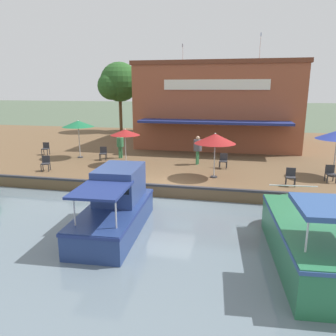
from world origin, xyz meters
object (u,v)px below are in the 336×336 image
object	(u,v)px
motorboat_far_downstream	(308,233)
tree_behind_restaurant	(156,81)
cafe_chair_facing_river	(103,153)
tree_upstream_bank	(118,83)
person_mid_patio	(120,143)
motorboat_fourth_along	(119,205)
patio_umbrella_far_corner	(78,124)
patio_umbrella_mid_patio_left	(215,139)
person_near_entrance	(198,147)
cafe_chair_mid_patio	(46,148)
cafe_chair_beside_entrance	(330,173)
patio_umbrella_near_quay_edge	(125,132)
cafe_chair_under_first_umbrella	(291,176)
cafe_chair_far_corner_seat	(223,160)
cafe_chair_back_row_seat	(46,162)
waterfront_restaurant	(219,104)

from	to	relation	value
motorboat_far_downstream	tree_behind_restaurant	size ratio (longest dim) A/B	0.87
cafe_chair_facing_river	tree_upstream_bank	size ratio (longest dim) A/B	0.12
person_mid_patio	motorboat_fourth_along	distance (m)	9.97
person_mid_patio	tree_upstream_bank	world-z (taller)	tree_upstream_bank
patio_umbrella_far_corner	person_mid_patio	world-z (taller)	patio_umbrella_far_corner
person_mid_patio	motorboat_far_downstream	bearing A→B (deg)	43.90
patio_umbrella_mid_patio_left	person_near_entrance	size ratio (longest dim) A/B	1.34
cafe_chair_mid_patio	tree_upstream_bank	bearing A→B (deg)	177.15
cafe_chair_mid_patio	cafe_chair_beside_entrance	distance (m)	18.07
tree_upstream_bank	person_mid_patio	bearing A→B (deg)	20.62
patio_umbrella_near_quay_edge	person_mid_patio	distance (m)	2.25
cafe_chair_under_first_umbrella	motorboat_fourth_along	xyz separation A→B (m)	(5.06, -6.86, -0.19)
patio_umbrella_near_quay_edge	motorboat_fourth_along	distance (m)	8.15
cafe_chair_under_first_umbrella	tree_upstream_bank	world-z (taller)	tree_upstream_bank
person_near_entrance	cafe_chair_under_first_umbrella	bearing A→B (deg)	54.37
patio_umbrella_near_quay_edge	patio_umbrella_mid_patio_left	xyz separation A→B (m)	(1.86, 5.50, 0.08)
patio_umbrella_near_quay_edge	tree_upstream_bank	bearing A→B (deg)	-158.26
person_mid_patio	motorboat_far_downstream	size ratio (longest dim) A/B	0.25
person_near_entrance	motorboat_fourth_along	xyz separation A→B (m)	(8.59, -1.93, -0.83)
person_mid_patio	person_near_entrance	size ratio (longest dim) A/B	0.91
patio_umbrella_far_corner	motorboat_fourth_along	bearing A→B (deg)	34.11
patio_umbrella_near_quay_edge	cafe_chair_far_corner_seat	size ratio (longest dim) A/B	2.59
patio_umbrella_mid_patio_left	cafe_chair_facing_river	xyz separation A→B (m)	(-2.85, -7.39, -1.58)
patio_umbrella_far_corner	cafe_chair_back_row_seat	size ratio (longest dim) A/B	2.97
person_near_entrance	tree_behind_restaurant	world-z (taller)	tree_behind_restaurant
cafe_chair_under_first_umbrella	person_mid_patio	size ratio (longest dim) A/B	0.53
cafe_chair_back_row_seat	motorboat_fourth_along	bearing A→B (deg)	50.32
patio_umbrella_near_quay_edge	cafe_chair_far_corner_seat	bearing A→B (deg)	93.18
cafe_chair_under_first_umbrella	person_mid_patio	xyz separation A→B (m)	(-4.31, -10.20, 0.52)
cafe_chair_beside_entrance	tree_upstream_bank	bearing A→B (deg)	-133.58
patio_umbrella_far_corner	cafe_chair_under_first_umbrella	size ratio (longest dim) A/B	2.97
patio_umbrella_near_quay_edge	tree_behind_restaurant	size ratio (longest dim) A/B	0.30
cafe_chair_facing_river	tree_behind_restaurant	world-z (taller)	tree_behind_restaurant
patio_umbrella_near_quay_edge	cafe_chair_facing_river	distance (m)	2.62
patio_umbrella_far_corner	patio_umbrella_near_quay_edge	world-z (taller)	patio_umbrella_far_corner
cafe_chair_mid_patio	person_near_entrance	size ratio (longest dim) A/B	0.48
patio_umbrella_mid_patio_left	tree_upstream_bank	size ratio (longest dim) A/B	0.33
patio_umbrella_far_corner	tree_behind_restaurant	size ratio (longest dim) A/B	0.35
cafe_chair_under_first_umbrella	cafe_chair_beside_entrance	world-z (taller)	same
waterfront_restaurant	cafe_chair_mid_patio	size ratio (longest dim) A/B	14.64
tree_upstream_bank	cafe_chair_facing_river	bearing A→B (deg)	16.15
patio_umbrella_far_corner	person_near_entrance	distance (m)	8.07
cafe_chair_facing_river	tree_upstream_bank	world-z (taller)	tree_upstream_bank
patio_umbrella_far_corner	patio_umbrella_mid_patio_left	size ratio (longest dim) A/B	1.07
waterfront_restaurant	tree_upstream_bank	xyz separation A→B (m)	(-5.49, -10.85, 1.81)
patio_umbrella_near_quay_edge	cafe_chair_under_first_umbrella	size ratio (longest dim) A/B	2.59
patio_umbrella_mid_patio_left	cafe_chair_back_row_seat	distance (m)	9.58
motorboat_far_downstream	patio_umbrella_far_corner	bearing A→B (deg)	-127.97
cafe_chair_facing_river	person_near_entrance	size ratio (longest dim) A/B	0.48
patio_umbrella_near_quay_edge	motorboat_far_downstream	size ratio (longest dim) A/B	0.35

